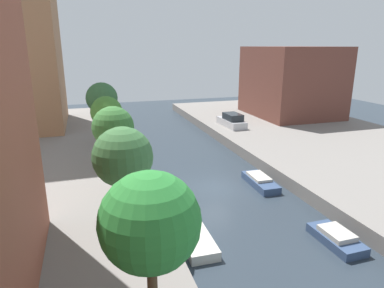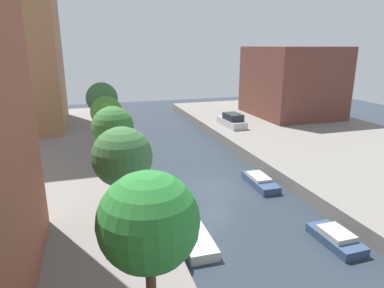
# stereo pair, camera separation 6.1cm
# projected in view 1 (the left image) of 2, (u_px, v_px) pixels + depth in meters

# --- Properties ---
(ground_plane) EXTENTS (84.00, 84.00, 0.00)m
(ground_plane) POSITION_uv_depth(u_px,v_px,m) (214.00, 188.00, 25.21)
(ground_plane) COLOR #28333D
(quay_right) EXTENTS (20.00, 64.00, 1.00)m
(quay_right) POSITION_uv_depth(u_px,v_px,m) (376.00, 161.00, 29.41)
(quay_right) COLOR gray
(quay_right) RESTS_ON ground_plane
(apartment_tower_far) EXTENTS (10.00, 12.20, 26.56)m
(apartment_tower_far) POSITION_uv_depth(u_px,v_px,m) (5.00, 6.00, 36.20)
(apartment_tower_far) COLOR #9E704C
(apartment_tower_far) RESTS_ON quay_left
(low_block_right) EXTENTS (10.00, 11.55, 9.05)m
(low_block_right) POSITION_uv_depth(u_px,v_px,m) (291.00, 82.00, 45.46)
(low_block_right) COLOR brown
(low_block_right) RESTS_ON quay_right
(street_tree_0) EXTENTS (3.10, 3.10, 5.71)m
(street_tree_0) POSITION_uv_depth(u_px,v_px,m) (150.00, 223.00, 10.05)
(street_tree_0) COLOR brown
(street_tree_0) RESTS_ON quay_left
(street_tree_1) EXTENTS (3.01, 3.01, 5.41)m
(street_tree_1) POSITION_uv_depth(u_px,v_px,m) (123.00, 157.00, 16.69)
(street_tree_1) COLOR brown
(street_tree_1) RESTS_ON quay_left
(street_tree_2) EXTENTS (2.64, 2.64, 5.57)m
(street_tree_2) POSITION_uv_depth(u_px,v_px,m) (113.00, 128.00, 21.32)
(street_tree_2) COLOR brown
(street_tree_2) RESTS_ON quay_left
(street_tree_3) EXTENTS (2.51, 2.51, 5.37)m
(street_tree_3) POSITION_uv_depth(u_px,v_px,m) (107.00, 112.00, 26.89)
(street_tree_3) COLOR brown
(street_tree_3) RESTS_ON quay_left
(street_tree_4) EXTENTS (3.00, 3.00, 5.83)m
(street_tree_4) POSITION_uv_depth(u_px,v_px,m) (102.00, 99.00, 32.43)
(street_tree_4) COLOR brown
(street_tree_4) RESTS_ON quay_left
(parked_car) EXTENTS (1.99, 4.76, 1.56)m
(parked_car) POSITION_uv_depth(u_px,v_px,m) (232.00, 121.00, 39.90)
(parked_car) COLOR #B7B7BC
(parked_car) RESTS_ON quay_right
(moored_boat_left_2) EXTENTS (1.61, 4.02, 0.53)m
(moored_boat_left_2) POSITION_uv_depth(u_px,v_px,m) (195.00, 238.00, 18.15)
(moored_boat_left_2) COLOR beige
(moored_boat_left_2) RESTS_ON ground_plane
(moored_boat_right_1) EXTENTS (1.50, 3.20, 0.76)m
(moored_boat_right_1) POSITION_uv_depth(u_px,v_px,m) (336.00, 238.00, 18.06)
(moored_boat_right_1) COLOR #33476B
(moored_boat_right_1) RESTS_ON ground_plane
(moored_boat_right_2) EXTENTS (1.51, 3.88, 0.74)m
(moored_boat_right_2) POSITION_uv_depth(u_px,v_px,m) (260.00, 181.00, 25.55)
(moored_boat_right_2) COLOR #33476B
(moored_boat_right_2) RESTS_ON ground_plane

